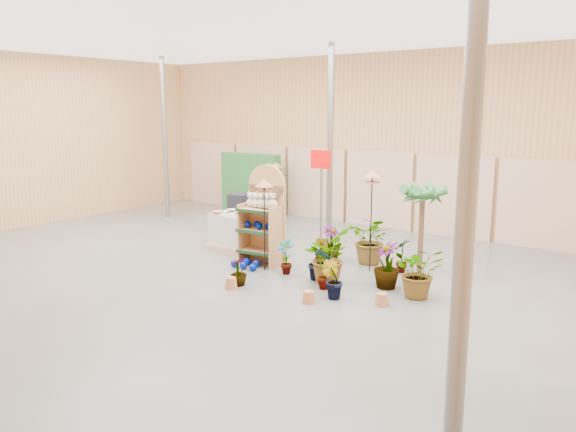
% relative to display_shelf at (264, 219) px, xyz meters
% --- Properties ---
extents(room, '(15.20, 12.10, 4.70)m').
position_rel_display_shelf_xyz_m(room, '(0.18, -0.44, 1.30)').
color(room, '#535451').
rests_on(room, ground).
extents(display_shelf, '(0.88, 0.61, 2.00)m').
position_rel_display_shelf_xyz_m(display_shelf, '(0.00, 0.00, 0.00)').
color(display_shelf, '#AD794C').
rests_on(display_shelf, ground).
extents(teddy_bears, '(0.75, 0.21, 0.33)m').
position_rel_display_shelf_xyz_m(teddy_bears, '(0.03, -0.09, 0.35)').
color(teddy_bears, beige).
rests_on(teddy_bears, display_shelf).
extents(gazing_balls_shelf, '(0.74, 0.25, 0.14)m').
position_rel_display_shelf_xyz_m(gazing_balls_shelf, '(-0.00, -0.12, -0.13)').
color(gazing_balls_shelf, '#00137A').
rests_on(gazing_balls_shelf, display_shelf).
extents(gazing_balls_floor, '(0.63, 0.39, 0.15)m').
position_rel_display_shelf_xyz_m(gazing_balls_floor, '(-0.04, -0.51, -0.84)').
color(gazing_balls_floor, '#00137A').
rests_on(gazing_balls_floor, ground).
extents(pallet_stack, '(1.17, 0.99, 0.85)m').
position_rel_display_shelf_xyz_m(pallet_stack, '(-1.14, 0.51, -0.50)').
color(pallet_stack, tan).
rests_on(pallet_stack, ground).
extents(charcoal_planters, '(0.50, 0.50, 1.00)m').
position_rel_display_shelf_xyz_m(charcoal_planters, '(-2.19, 1.80, -0.42)').
color(charcoal_planters, black).
rests_on(charcoal_planters, ground).
extents(trellis_stock, '(2.00, 0.30, 1.80)m').
position_rel_display_shelf_xyz_m(trellis_stock, '(-3.62, 3.85, -0.02)').
color(trellis_stock, '#26652D').
rests_on(trellis_stock, ground).
extents(offer_sign, '(0.50, 0.08, 2.20)m').
position_rel_display_shelf_xyz_m(offer_sign, '(0.28, 1.63, 0.65)').
color(offer_sign, gray).
rests_on(offer_sign, ground).
extents(bird_table_front, '(0.34, 0.34, 1.78)m').
position_rel_display_shelf_xyz_m(bird_table_front, '(0.34, -0.42, 0.73)').
color(bird_table_front, black).
rests_on(bird_table_front, ground).
extents(bird_table_right, '(0.34, 0.34, 1.97)m').
position_rel_display_shelf_xyz_m(bird_table_right, '(2.00, 0.75, 0.91)').
color(bird_table_right, black).
rests_on(bird_table_right, ground).
extents(bird_table_back, '(0.34, 0.34, 1.71)m').
position_rel_display_shelf_xyz_m(bird_table_back, '(-2.00, 2.98, 0.67)').
color(bird_table_back, black).
rests_on(bird_table_back, ground).
extents(palm, '(0.70, 0.70, 1.81)m').
position_rel_display_shelf_xyz_m(palm, '(2.87, 1.09, 0.64)').
color(palm, brown).
rests_on(palm, ground).
extents(potted_plant_0, '(0.40, 0.31, 0.69)m').
position_rel_display_shelf_xyz_m(potted_plant_0, '(0.81, -0.38, -0.57)').
color(potted_plant_0, '#2C6B2C').
rests_on(potted_plant_0, ground).
extents(potted_plant_1, '(0.45, 0.47, 0.67)m').
position_rel_display_shelf_xyz_m(potted_plant_1, '(1.49, -0.30, -0.58)').
color(potted_plant_1, '#2C6B2C').
rests_on(potted_plant_1, ground).
extents(potted_plant_2, '(1.01, 1.07, 0.95)m').
position_rel_display_shelf_xyz_m(potted_plant_2, '(1.72, -0.35, -0.44)').
color(potted_plant_2, '#2C6B2C').
rests_on(potted_plant_2, ground).
extents(potted_plant_3, '(0.65, 0.65, 0.83)m').
position_rel_display_shelf_xyz_m(potted_plant_3, '(2.73, -0.00, -0.50)').
color(potted_plant_3, '#2C6B2C').
rests_on(potted_plant_3, ground).
extents(potted_plant_4, '(0.30, 0.39, 0.69)m').
position_rel_display_shelf_xyz_m(potted_plant_4, '(2.53, 1.03, -0.57)').
color(potted_plant_4, '#2C6B2C').
rests_on(potted_plant_4, ground).
extents(potted_plant_5, '(0.39, 0.35, 0.58)m').
position_rel_display_shelf_xyz_m(potted_plant_5, '(1.01, 0.57, -0.63)').
color(potted_plant_5, '#2C6B2C').
rests_on(potted_plant_5, ground).
extents(potted_plant_6, '(0.91, 0.79, 0.98)m').
position_rel_display_shelf_xyz_m(potted_plant_6, '(1.77, 1.23, -0.42)').
color(potted_plant_6, '#2C6B2C').
rests_on(potted_plant_6, ground).
extents(potted_plant_7, '(0.30, 0.30, 0.51)m').
position_rel_display_shelf_xyz_m(potted_plant_7, '(0.56, -1.43, -0.66)').
color(potted_plant_7, '#2C6B2C').
rests_on(potted_plant_7, ground).
extents(potted_plant_8, '(0.46, 0.39, 0.74)m').
position_rel_display_shelf_xyz_m(potted_plant_8, '(1.90, -0.71, -0.55)').
color(potted_plant_8, '#2C6B2C').
rests_on(potted_plant_8, ground).
extents(potted_plant_9, '(0.42, 0.38, 0.64)m').
position_rel_display_shelf_xyz_m(potted_plant_9, '(2.27, -1.05, -0.59)').
color(potted_plant_9, '#2C6B2C').
rests_on(potted_plant_9, ground).
extents(potted_plant_10, '(1.03, 1.00, 0.87)m').
position_rel_display_shelf_xyz_m(potted_plant_10, '(3.38, -0.14, -0.48)').
color(potted_plant_10, '#2C6B2C').
rests_on(potted_plant_10, ground).
extents(potted_plant_11, '(0.49, 0.49, 0.70)m').
position_rel_display_shelf_xyz_m(potted_plant_11, '(0.94, 1.03, -0.57)').
color(potted_plant_11, '#2C6B2C').
rests_on(potted_plant_11, ground).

